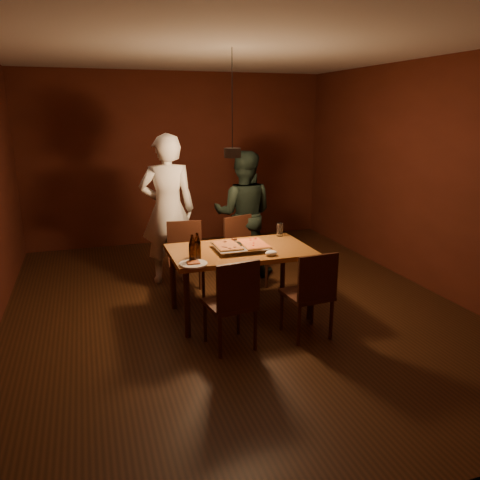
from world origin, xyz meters
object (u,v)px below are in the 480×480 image
object	(u,v)px
chair_far_right	(243,245)
pizza_tray	(240,247)
plate_slice	(193,264)
diner_white	(168,210)
beer_bottle_b	(197,246)
diner_dark	(243,214)
dining_table	(240,256)
chair_near_right	(312,287)
pendant_lamp	(232,152)
chair_near_left	(233,297)
chair_far_left	(185,252)
beer_bottle_a	(192,248)

from	to	relation	value
chair_far_right	pizza_tray	xyz separation A→B (m)	(-0.32, -0.86, 0.24)
plate_slice	diner_white	bearing A→B (deg)	88.35
beer_bottle_b	diner_dark	distance (m)	1.77
dining_table	diner_dark	world-z (taller)	diner_dark
chair_near_right	diner_white	distance (m)	2.34
plate_slice	diner_white	world-z (taller)	diner_white
diner_dark	pendant_lamp	xyz separation A→B (m)	(-0.47, -1.02, 0.92)
chair_far_right	plate_slice	xyz separation A→B (m)	(-0.91, -1.20, 0.22)
dining_table	plate_slice	bearing A→B (deg)	-148.60
beer_bottle_b	diner_white	bearing A→B (deg)	91.15
pizza_tray	pendant_lamp	world-z (taller)	pendant_lamp
dining_table	diner_white	bearing A→B (deg)	112.99
chair_near_left	pizza_tray	world-z (taller)	chair_near_left
chair_far_left	chair_near_left	world-z (taller)	same
pizza_tray	diner_white	bearing A→B (deg)	112.31
chair_near_right	diner_white	bearing A→B (deg)	112.39
chair_near_right	plate_slice	bearing A→B (deg)	155.15
pizza_tray	beer_bottle_a	size ratio (longest dim) A/B	2.02
beer_bottle_a	pendant_lamp	size ratio (longest dim) A/B	0.25
chair_far_right	chair_near_left	distance (m)	1.71
dining_table	chair_near_left	xyz separation A→B (m)	(-0.31, -0.76, -0.14)
beer_bottle_a	dining_table	bearing A→B (deg)	24.56
chair_far_left	diner_white	xyz separation A→B (m)	(-0.11, 0.51, 0.42)
chair_far_right	pendant_lamp	world-z (taller)	pendant_lamp
diner_dark	chair_near_left	bearing A→B (deg)	92.73
dining_table	chair_near_left	distance (m)	0.83
chair_far_left	beer_bottle_b	xyz separation A→B (m)	(-0.08, -0.99, 0.35)
pendant_lamp	chair_near_right	bearing A→B (deg)	-64.64
dining_table	diner_dark	bearing A→B (deg)	69.72
chair_near_left	beer_bottle_b	xyz separation A→B (m)	(-0.20, 0.55, 0.35)
chair_near_left	diner_dark	world-z (taller)	diner_dark
diner_white	beer_bottle_a	bearing A→B (deg)	93.72
chair_far_left	chair_near_left	bearing A→B (deg)	101.97
diner_white	pizza_tray	bearing A→B (deg)	117.32
dining_table	chair_far_right	bearing A→B (deg)	69.48
dining_table	chair_near_right	xyz separation A→B (m)	(0.47, -0.77, -0.14)
beer_bottle_a	beer_bottle_b	size ratio (longest dim) A/B	1.00
diner_white	pendant_lamp	world-z (taller)	pendant_lamp
chair_near_left	plate_slice	world-z (taller)	chair_near_left
beer_bottle_a	chair_far_right	bearing A→B (deg)	50.95
chair_near_right	chair_near_left	bearing A→B (deg)	174.98
beer_bottle_b	pizza_tray	bearing A→B (deg)	20.12
chair_near_right	diner_white	xyz separation A→B (m)	(-1.02, 2.06, 0.42)
chair_far_right	pendant_lamp	size ratio (longest dim) A/B	0.48
chair_near_left	chair_near_right	distance (m)	0.79
chair_far_right	beer_bottle_b	world-z (taller)	beer_bottle_b
diner_white	pendant_lamp	distance (m)	1.43
chair_near_left	beer_bottle_b	distance (m)	0.68
diner_dark	dining_table	bearing A→B (deg)	93.60
dining_table	beer_bottle_a	distance (m)	0.67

